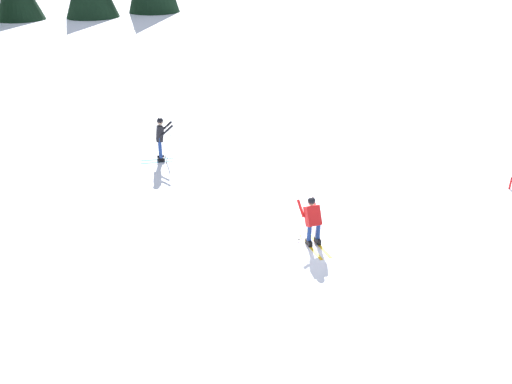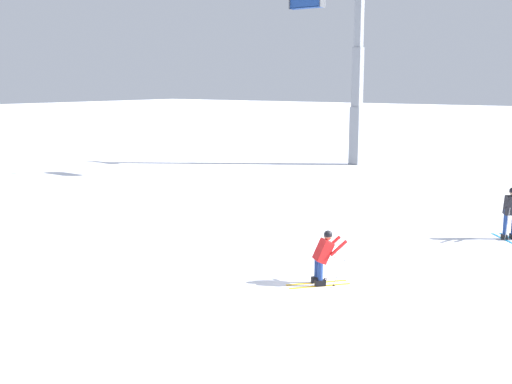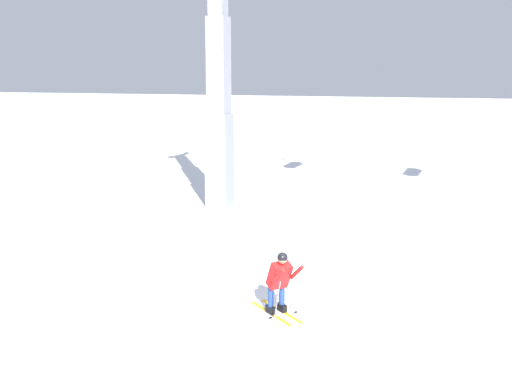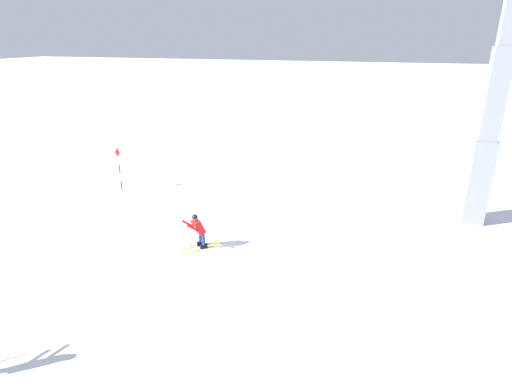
% 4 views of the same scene
% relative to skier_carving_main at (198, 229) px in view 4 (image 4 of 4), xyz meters
% --- Properties ---
extents(ground_plane, '(260.00, 260.00, 0.00)m').
position_rel_skier_carving_main_xyz_m(ground_plane, '(0.77, -0.48, -0.81)').
color(ground_plane, white).
extents(skier_carving_main, '(1.51, 1.39, 1.54)m').
position_rel_skier_carving_main_xyz_m(skier_carving_main, '(0.00, 0.00, 0.00)').
color(skier_carving_main, yellow).
rests_on(skier_carving_main, ground_plane).
extents(lift_tower_near, '(0.88, 2.68, 11.53)m').
position_rel_skier_carving_main_xyz_m(lift_tower_near, '(-5.96, 10.37, 3.93)').
color(lift_tower_near, gray).
rests_on(lift_tower_near, ground_plane).
extents(trail_marker_pole, '(0.07, 0.28, 2.29)m').
position_rel_skier_carving_main_xyz_m(trail_marker_pole, '(-4.69, -6.75, 0.42)').
color(trail_marker_pole, red).
rests_on(trail_marker_pole, ground_plane).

